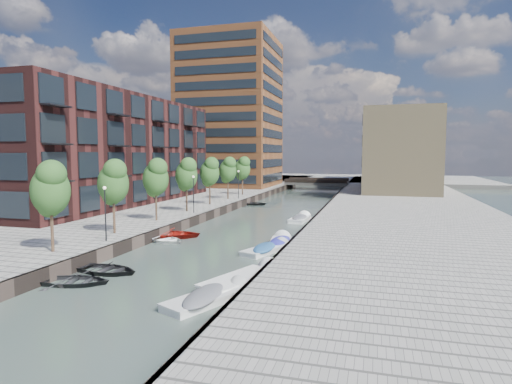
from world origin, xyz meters
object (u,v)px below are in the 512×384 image
at_px(tree_6, 242,168).
at_px(sloop_2, 172,237).
at_px(tree_3, 186,173).
at_px(sloop_0, 75,284).
at_px(tree_5, 228,169).
at_px(sloop_4, 252,205).
at_px(motorboat_0, 281,242).
at_px(tree_0, 50,187).
at_px(tree_2, 156,177).
at_px(car, 370,188).
at_px(motorboat_2, 248,280).
at_px(sloop_1, 107,273).
at_px(sloop_3, 164,242).
at_px(motorboat_3, 268,249).
at_px(motorboat_1, 211,298).
at_px(tree_4, 210,171).
at_px(tree_1, 113,181).
at_px(bridge, 317,183).
at_px(motorboat_4, 300,219).

xyz_separation_m(tree_6, sloop_2, (3.14, -30.85, -5.31)).
bearing_deg(tree_3, sloop_0, -80.35).
distance_m(tree_5, tree_6, 7.00).
height_order(sloop_4, motorboat_0, motorboat_0).
bearing_deg(tree_0, tree_2, 90.00).
xyz_separation_m(sloop_2, car, (16.59, 43.36, 1.59)).
bearing_deg(motorboat_2, sloop_2, 133.48).
xyz_separation_m(sloop_4, car, (16.62, 17.54, 1.59)).
bearing_deg(sloop_2, sloop_1, 172.20).
bearing_deg(motorboat_2, motorboat_0, 92.04).
distance_m(tree_0, tree_5, 35.00).
bearing_deg(sloop_3, motorboat_0, -58.71).
bearing_deg(sloop_3, car, 1.90).
distance_m(motorboat_0, motorboat_3, 2.95).
bearing_deg(motorboat_2, motorboat_1, -102.31).
distance_m(tree_0, tree_3, 21.00).
bearing_deg(motorboat_0, motorboat_2, -87.96).
bearing_deg(sloop_2, tree_5, -6.66).
height_order(sloop_1, motorboat_3, motorboat_3).
relative_size(sloop_3, motorboat_3, 0.86).
bearing_deg(sloop_0, sloop_2, -8.34).
relative_size(tree_4, motorboat_1, 1.16).
xyz_separation_m(motorboat_2, car, (6.17, 54.34, 1.48)).
relative_size(sloop_3, motorboat_1, 0.81).
relative_size(tree_1, sloop_3, 1.43).
distance_m(sloop_3, motorboat_1, 15.92).
bearing_deg(tree_4, sloop_3, -79.92).
height_order(tree_2, tree_5, same).
height_order(bridge, tree_0, tree_0).
height_order(bridge, sloop_2, bridge).
bearing_deg(motorboat_2, tree_2, 134.42).
distance_m(bridge, sloop_0, 71.15).
xyz_separation_m(sloop_4, motorboat_2, (10.45, -36.80, 0.11)).
xyz_separation_m(tree_0, sloop_2, (3.14, 11.15, -5.31)).
bearing_deg(tree_1, tree_2, 90.00).
bearing_deg(bridge, car, -50.24).
distance_m(tree_5, motorboat_2, 37.73).
bearing_deg(bridge, sloop_3, -95.03).
bearing_deg(sloop_4, sloop_3, 179.48).
relative_size(tree_0, sloop_4, 1.37).
height_order(tree_2, sloop_3, tree_2).
relative_size(bridge, tree_1, 2.18).
bearing_deg(tree_3, motorboat_4, 13.68).
xyz_separation_m(sloop_2, motorboat_3, (9.67, -3.17, 0.19)).
bearing_deg(motorboat_3, tree_3, 134.52).
bearing_deg(motorboat_1, motorboat_0, 88.28).
xyz_separation_m(tree_2, tree_5, (0.00, 21.00, 0.00)).
bearing_deg(car, motorboat_2, -80.71).
bearing_deg(sloop_2, motorboat_3, -122.33).
relative_size(sloop_4, motorboat_0, 0.90).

